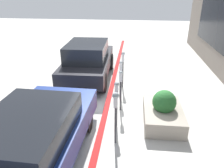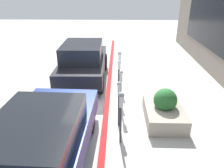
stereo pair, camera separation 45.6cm
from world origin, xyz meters
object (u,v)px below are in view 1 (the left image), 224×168
parking_meter_middle (121,82)px  parking_meter_second (117,96)px  parking_meter_nearest (116,106)px  parked_car_front (32,139)px  planter_box (163,112)px  parking_meter_farthest (123,62)px  parking_meter_fourth (121,76)px  parked_car_middle (88,60)px

parking_meter_middle → parking_meter_second: bearing=176.4°
parking_meter_nearest → parked_car_front: (-0.96, 1.66, -0.35)m
parking_meter_middle → planter_box: parking_meter_middle is taller
parking_meter_nearest → parking_meter_farthest: 3.34m
parking_meter_second → parking_meter_fourth: 1.72m
parking_meter_middle → parked_car_front: bearing=146.9°
parked_car_middle → parking_meter_fourth: bearing=-138.6°
parking_meter_farthest → parked_car_front: (-4.30, 1.64, -0.32)m
parking_meter_middle → planter_box: (-0.57, -1.27, -0.62)m
parking_meter_nearest → parking_meter_fourth: size_ratio=1.04×
parking_meter_nearest → planter_box: (1.06, -1.28, -0.73)m
parking_meter_middle → parking_meter_fourth: 0.86m
parking_meter_farthest → parking_meter_middle: bearing=-178.9°
parking_meter_second → parking_meter_farthest: bearing=-0.5°
planter_box → parked_car_middle: 4.13m
planter_box → parking_meter_second: bearing=103.0°
parking_meter_second → parking_meter_fourth: parking_meter_fourth is taller
parking_meter_nearest → parked_car_front: bearing=119.9°
parked_car_front → parking_meter_farthest: bearing=-19.1°
parking_meter_middle → parking_meter_fourth: parking_meter_fourth is taller
parking_meter_second → parking_meter_middle: size_ratio=1.01×
parked_car_front → parking_meter_nearest: bearing=-58.3°
parking_meter_second → parking_meter_farthest: 2.59m
parking_meter_second → parking_meter_fourth: (1.72, -0.00, -0.10)m
parking_meter_nearest → parked_car_middle: parked_car_middle is taller
parking_meter_fourth → parked_car_front: (-3.42, 1.62, -0.11)m
parked_car_front → parked_car_middle: size_ratio=1.10×
parking_meter_second → planter_box: 1.48m
planter_box → parked_car_middle: parked_car_middle is taller
parking_meter_fourth → parked_car_middle: (1.59, 1.47, -0.02)m
parking_meter_middle → parked_car_middle: 2.88m
parking_meter_second → parked_car_middle: 3.62m
parking_meter_second → parked_car_middle: parked_car_middle is taller
parking_meter_farthest → parked_car_middle: 1.67m
parking_meter_middle → planter_box: size_ratio=0.80×
planter_box → parked_car_front: parked_car_front is taller
parking_meter_nearest → parked_car_middle: bearing=20.4°
parking_meter_fourth → parking_meter_farthest: (0.88, -0.02, 0.21)m
parking_meter_nearest → parking_meter_second: 0.76m
parked_car_front → parking_meter_middle: bearing=-31.2°
parking_meter_fourth → planter_box: parking_meter_fourth is taller
parking_meter_nearest → parking_meter_second: (0.75, 0.04, -0.13)m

